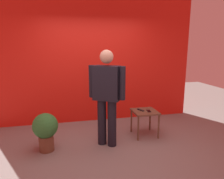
{
  "coord_description": "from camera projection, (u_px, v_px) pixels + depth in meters",
  "views": [
    {
      "loc": [
        -0.68,
        -3.28,
        1.83
      ],
      "look_at": [
        0.19,
        0.55,
        1.0
      ],
      "focal_mm": 33.19,
      "sensor_mm": 36.0,
      "label": 1
    }
  ],
  "objects": [
    {
      "name": "ground_plane",
      "position": [
        108.0,
        151.0,
        3.66
      ],
      "size": [
        12.0,
        12.0,
        0.0
      ],
      "primitive_type": "plane",
      "color": "gray"
    },
    {
      "name": "back_wall_red",
      "position": [
        94.0,
        52.0,
        4.91
      ],
      "size": [
        4.91,
        0.12,
        3.37
      ],
      "primitive_type": "cube",
      "color": "red",
      "rests_on": "ground_plane"
    },
    {
      "name": "standing_person",
      "position": [
        107.0,
        94.0,
        3.72
      ],
      "size": [
        0.64,
        0.48,
        1.76
      ],
      "color": "black",
      "rests_on": "ground_plane"
    },
    {
      "name": "side_table",
      "position": [
        145.0,
        115.0,
        4.25
      ],
      "size": [
        0.49,
        0.49,
        0.53
      ],
      "color": "brown",
      "rests_on": "ground_plane"
    },
    {
      "name": "cell_phone",
      "position": [
        149.0,
        111.0,
        4.21
      ],
      "size": [
        0.09,
        0.15,
        0.01
      ],
      "primitive_type": "cube",
      "rotation": [
        0.0,
        0.0,
        -0.12
      ],
      "color": "black",
      "rests_on": "side_table"
    },
    {
      "name": "tv_remote",
      "position": [
        141.0,
        110.0,
        4.25
      ],
      "size": [
        0.1,
        0.17,
        0.02
      ],
      "primitive_type": "cube",
      "rotation": [
        0.0,
        0.0,
        0.39
      ],
      "color": "black",
      "rests_on": "side_table"
    },
    {
      "name": "potted_plant",
      "position": [
        45.0,
        129.0,
        3.61
      ],
      "size": [
        0.44,
        0.44,
        0.69
      ],
      "color": "brown",
      "rests_on": "ground_plane"
    }
  ]
}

